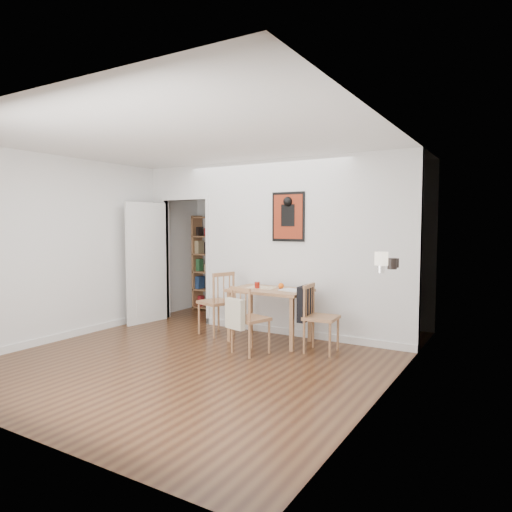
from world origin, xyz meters
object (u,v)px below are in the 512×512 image
Objects in this scene: chair_left at (216,303)px; ceramic_jar_a at (392,264)px; dining_table at (270,295)px; red_glass at (257,285)px; bookshelf at (212,264)px; notebook at (292,290)px; mantel_lamp at (381,260)px; fireplace at (389,320)px; orange_fruit at (281,286)px; chair_front at (250,319)px; ceramic_jar_b at (395,263)px; chair_right at (320,317)px.

chair_left is 2.86m from ceramic_jar_a.
chair_left is (-0.89, -0.03, -0.18)m from dining_table.
red_glass is at bearing -0.88° from chair_left.
chair_left is 2.02m from bookshelf.
chair_left is 1.26m from notebook.
mantel_lamp is 1.74× the size of ceramic_jar_a.
fireplace is 1.85m from orange_fruit.
ceramic_jar_b reaches higher than chair_front.
chair_left is 0.53× the size of bookshelf.
ceramic_jar_b is (0.99, -0.23, 0.76)m from chair_right.
chair_front reaches higher than dining_table.
red_glass is at bearing -173.85° from notebook.
notebook is (2.44, -1.51, -0.14)m from bookshelf.
chair_left is 2.99m from mantel_lamp.
chair_right is 1.01× the size of chair_front.
orange_fruit is 0.39× the size of mantel_lamp.
chair_right is 3.37m from bookshelf.
chair_right is 4.21× the size of mantel_lamp.
ceramic_jar_b reaches higher than chair_right.
chair_front is 0.48× the size of bookshelf.
notebook is at bearing -23.30° from orange_fruit.
notebook is (0.22, -0.09, -0.03)m from orange_fruit.
mantel_lamp is at bearing -28.90° from dining_table.
dining_table is at bearing 2.23° from chair_left.
bookshelf reaches higher than fireplace.
chair_right is at bearing 156.66° from ceramic_jar_a.
orange_fruit is at bearing 164.53° from ceramic_jar_b.
ceramic_jar_a is (1.01, -0.44, 0.77)m from chair_right.
bookshelf is 5.89× the size of notebook.
chair_left is 4.55× the size of mantel_lamp.
fireplace reaches higher than notebook.
notebook is at bearing 6.15° from red_glass.
dining_table is 1.15× the size of chair_left.
bookshelf is 4.68m from mantel_lamp.
chair_left is at bearing 167.62° from fireplace.
dining_table is at bearing -35.90° from bookshelf.
red_glass is (-0.98, 0.08, 0.33)m from chair_right.
chair_left reaches higher than orange_fruit.
ceramic_jar_a is at bearing -23.34° from chair_right.
dining_table is at bearing 162.68° from ceramic_jar_a.
chair_left is 9.20× the size of ceramic_jar_b.
ceramic_jar_b is at bearing -9.04° from red_glass.
red_glass is (-0.18, -0.05, 0.14)m from dining_table.
dining_table is 5.23× the size of mantel_lamp.
chair_front is at bearing -94.37° from orange_fruit.
red_glass is 0.44× the size of mantel_lamp.
ceramic_jar_a is 0.21m from ceramic_jar_b.
notebook is at bearing 165.76° from ceramic_jar_b.
ceramic_jar_a is at bearing -11.11° from chair_left.
notebook is at bearing 1.69° from dining_table.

